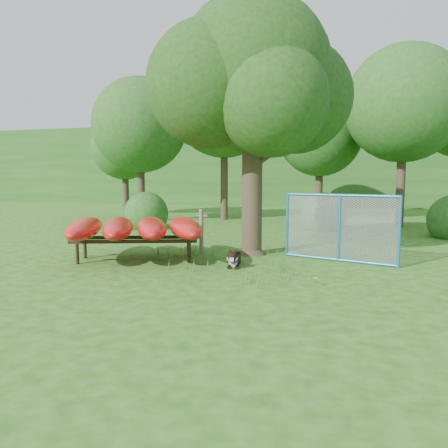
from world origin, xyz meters
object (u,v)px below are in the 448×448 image
(kayak_rack, at_px, (135,228))
(fence_section, at_px, (339,228))
(oak_tree, at_px, (251,83))
(husky_dog, at_px, (234,259))

(kayak_rack, relative_size, fence_section, 1.55)
(fence_section, bearing_deg, oak_tree, -173.22)
(oak_tree, xyz_separation_m, fence_section, (2.37, -0.42, -3.73))
(husky_dog, height_order, fence_section, fence_section)
(husky_dog, bearing_deg, oak_tree, 81.28)
(oak_tree, relative_size, fence_section, 2.42)
(oak_tree, xyz_separation_m, kayak_rack, (-2.58, -1.73, -3.75))
(kayak_rack, bearing_deg, husky_dog, -19.39)
(oak_tree, xyz_separation_m, husky_dog, (0.00, -1.71, -4.42))
(oak_tree, distance_m, kayak_rack, 4.87)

